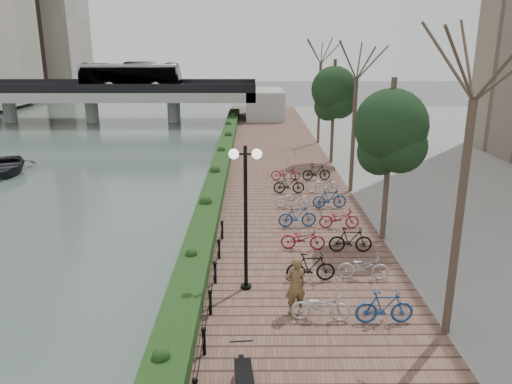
{
  "coord_description": "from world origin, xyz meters",
  "views": [
    {
      "loc": [
        2.65,
        -10.14,
        8.15
      ],
      "look_at": [
        2.8,
        10.72,
        2.0
      ],
      "focal_mm": 35.0,
      "sensor_mm": 36.0,
      "label": 1
    }
  ],
  "objects_px": {
    "lamppost": "(245,188)",
    "boat": "(5,165)",
    "motorcycle": "(244,380)",
    "pedestrian": "(295,286)"
  },
  "relations": [
    {
      "from": "lamppost",
      "to": "boat",
      "type": "xyz_separation_m",
      "value": [
        -16.11,
        17.33,
        -3.39
      ]
    },
    {
      "from": "boat",
      "to": "lamppost",
      "type": "bearing_deg",
      "value": -67.79
    },
    {
      "from": "motorcycle",
      "to": "boat",
      "type": "height_order",
      "value": "motorcycle"
    },
    {
      "from": "motorcycle",
      "to": "boat",
      "type": "bearing_deg",
      "value": 119.91
    },
    {
      "from": "motorcycle",
      "to": "pedestrian",
      "type": "height_order",
      "value": "pedestrian"
    },
    {
      "from": "lamppost",
      "to": "boat",
      "type": "bearing_deg",
      "value": 132.9
    },
    {
      "from": "boat",
      "to": "pedestrian",
      "type": "bearing_deg",
      "value": -67.84
    },
    {
      "from": "pedestrian",
      "to": "boat",
      "type": "relative_size",
      "value": 0.36
    },
    {
      "from": "lamppost",
      "to": "boat",
      "type": "relative_size",
      "value": 0.95
    },
    {
      "from": "pedestrian",
      "to": "boat",
      "type": "xyz_separation_m",
      "value": [
        -17.58,
        18.95,
        -0.86
      ]
    }
  ]
}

